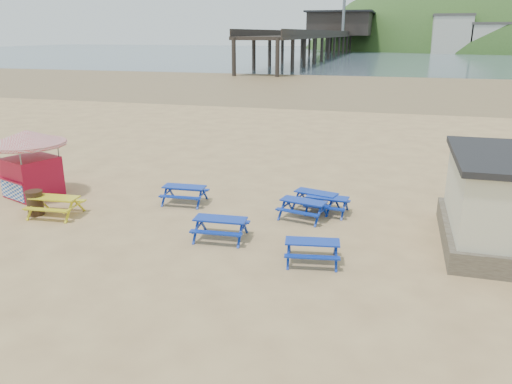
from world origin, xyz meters
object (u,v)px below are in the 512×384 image
(ice_cream_kiosk, at_px, (29,155))
(picnic_table_blue_a, at_px, (185,195))
(picnic_table_yellow, at_px, (55,206))
(litter_bin, at_px, (35,203))
(picnic_table_blue_b, at_px, (303,209))

(ice_cream_kiosk, bearing_deg, picnic_table_blue_a, 27.74)
(picnic_table_yellow, height_order, litter_bin, litter_bin)
(picnic_table_blue_a, height_order, picnic_table_blue_b, picnic_table_blue_a)
(picnic_table_blue_a, relative_size, ice_cream_kiosk, 0.44)
(picnic_table_yellow, bearing_deg, picnic_table_blue_b, 9.17)
(picnic_table_yellow, xyz_separation_m, litter_bin, (-0.83, -0.11, 0.11))
(picnic_table_blue_b, xyz_separation_m, ice_cream_kiosk, (-11.88, -0.41, 1.47))
(picnic_table_blue_a, distance_m, picnic_table_yellow, 5.06)
(picnic_table_blue_a, relative_size, litter_bin, 1.90)
(picnic_table_blue_b, bearing_deg, ice_cream_kiosk, -165.83)
(litter_bin, bearing_deg, picnic_table_blue_a, 29.82)
(picnic_table_blue_b, xyz_separation_m, litter_bin, (-10.17, -2.44, 0.13))
(picnic_table_blue_b, height_order, ice_cream_kiosk, ice_cream_kiosk)
(picnic_table_blue_a, xyz_separation_m, ice_cream_kiosk, (-6.77, -0.87, 1.46))
(picnic_table_blue_a, bearing_deg, picnic_table_yellow, -150.28)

